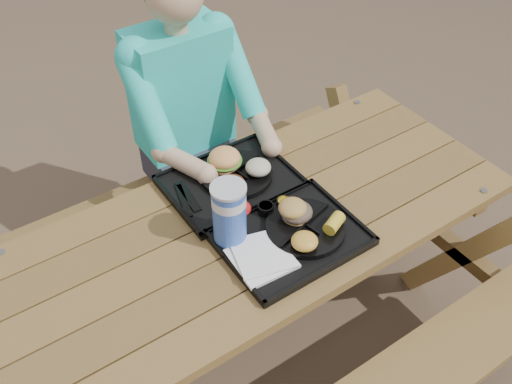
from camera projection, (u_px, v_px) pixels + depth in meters
ground at (256, 343)px, 2.42m from camera, size 60.00×60.00×0.00m
picnic_table at (256, 289)px, 2.17m from camera, size 1.80×1.49×0.75m
tray_near at (290, 238)px, 1.84m from camera, size 0.45×0.35×0.02m
tray_far at (231, 183)px, 2.04m from camera, size 0.45×0.35×0.02m
plate_near at (305, 228)px, 1.85m from camera, size 0.26×0.26×0.02m
plate_far at (236, 174)px, 2.04m from camera, size 0.26×0.26×0.02m
napkin_stack at (261, 258)px, 1.76m from camera, size 0.19×0.19×0.02m
soda_cup at (229, 215)px, 1.76m from camera, size 0.11×0.11×0.21m
condiment_bbq at (266, 209)px, 1.90m from camera, size 0.05×0.05×0.03m
condiment_mustard at (284, 203)px, 1.92m from camera, size 0.05×0.05×0.03m
sandwich at (297, 206)px, 1.84m from camera, size 0.10×0.10×0.10m
mac_cheese at (305, 241)px, 1.76m from camera, size 0.09×0.09×0.04m
corn_cob at (334, 223)px, 1.82m from camera, size 0.10×0.10×0.04m
cutlery_far at (188, 196)px, 1.97m from camera, size 0.04×0.17×0.01m
burger at (224, 154)px, 2.03m from camera, size 0.12×0.12×0.10m
baked_beans at (233, 183)px, 1.97m from camera, size 0.08×0.08×0.04m
potato_salad at (258, 167)px, 2.02m from camera, size 0.09×0.09×0.05m
diner at (188, 137)px, 2.44m from camera, size 0.48×0.84×1.28m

